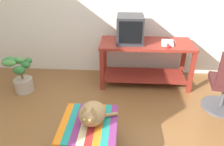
{
  "coord_description": "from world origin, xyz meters",
  "views": [
    {
      "loc": [
        0.2,
        -1.63,
        1.84
      ],
      "look_at": [
        0.05,
        0.85,
        0.55
      ],
      "focal_mm": 34.85,
      "sensor_mm": 36.0,
      "label": 1
    }
  ],
  "objects_px": {
    "ottoman_with_blanket": "(90,138)",
    "stapler": "(168,46)",
    "desk": "(146,56)",
    "tv_monitor": "(130,29)",
    "book": "(167,43)",
    "cat": "(92,114)",
    "potted_plant": "(21,76)",
    "keyboard": "(130,44)"
  },
  "relations": [
    {
      "from": "ottoman_with_blanket",
      "to": "stapler",
      "type": "distance_m",
      "value": 1.76
    },
    {
      "from": "desk",
      "to": "tv_monitor",
      "type": "bearing_deg",
      "value": 173.58
    },
    {
      "from": "book",
      "to": "cat",
      "type": "distance_m",
      "value": 1.8
    },
    {
      "from": "desk",
      "to": "book",
      "type": "distance_m",
      "value": 0.4
    },
    {
      "from": "desk",
      "to": "potted_plant",
      "type": "bearing_deg",
      "value": -168.32
    },
    {
      "from": "ottoman_with_blanket",
      "to": "potted_plant",
      "type": "xyz_separation_m",
      "value": [
        -1.24,
        1.16,
        0.07
      ]
    },
    {
      "from": "keyboard",
      "to": "stapler",
      "type": "xyz_separation_m",
      "value": [
        0.55,
        -0.05,
        0.01
      ]
    },
    {
      "from": "tv_monitor",
      "to": "cat",
      "type": "bearing_deg",
      "value": -103.28
    },
    {
      "from": "tv_monitor",
      "to": "stapler",
      "type": "xyz_separation_m",
      "value": [
        0.56,
        -0.22,
        -0.18
      ]
    },
    {
      "from": "desk",
      "to": "ottoman_with_blanket",
      "type": "distance_m",
      "value": 1.72
    },
    {
      "from": "desk",
      "to": "book",
      "type": "relative_size",
      "value": 5.61
    },
    {
      "from": "tv_monitor",
      "to": "ottoman_with_blanket",
      "type": "bearing_deg",
      "value": -104.57
    },
    {
      "from": "ottoman_with_blanket",
      "to": "book",
      "type": "bearing_deg",
      "value": 57.01
    },
    {
      "from": "desk",
      "to": "cat",
      "type": "xyz_separation_m",
      "value": [
        -0.64,
        -1.56,
        0.04
      ]
    },
    {
      "from": "desk",
      "to": "keyboard",
      "type": "xyz_separation_m",
      "value": [
        -0.25,
        -0.14,
        0.24
      ]
    },
    {
      "from": "desk",
      "to": "cat",
      "type": "relative_size",
      "value": 3.65
    },
    {
      "from": "ottoman_with_blanket",
      "to": "cat",
      "type": "distance_m",
      "value": 0.32
    },
    {
      "from": "tv_monitor",
      "to": "book",
      "type": "xyz_separation_m",
      "value": [
        0.57,
        -0.07,
        -0.18
      ]
    },
    {
      "from": "stapler",
      "to": "ottoman_with_blanket",
      "type": "bearing_deg",
      "value": -125.98
    },
    {
      "from": "tv_monitor",
      "to": "potted_plant",
      "type": "relative_size",
      "value": 0.79
    },
    {
      "from": "keyboard",
      "to": "potted_plant",
      "type": "distance_m",
      "value": 1.74
    },
    {
      "from": "ottoman_with_blanket",
      "to": "stapler",
      "type": "xyz_separation_m",
      "value": [
        0.97,
        1.37,
        0.52
      ]
    },
    {
      "from": "keyboard",
      "to": "cat",
      "type": "bearing_deg",
      "value": -109.97
    },
    {
      "from": "desk",
      "to": "potted_plant",
      "type": "relative_size",
      "value": 2.49
    },
    {
      "from": "potted_plant",
      "to": "stapler",
      "type": "xyz_separation_m",
      "value": [
        2.21,
        0.21,
        0.46
      ]
    },
    {
      "from": "tv_monitor",
      "to": "ottoman_with_blanket",
      "type": "xyz_separation_m",
      "value": [
        -0.41,
        -1.59,
        -0.7
      ]
    },
    {
      "from": "cat",
      "to": "stapler",
      "type": "height_order",
      "value": "stapler"
    },
    {
      "from": "book",
      "to": "cat",
      "type": "bearing_deg",
      "value": -114.07
    },
    {
      "from": "cat",
      "to": "stapler",
      "type": "bearing_deg",
      "value": 61.93
    },
    {
      "from": "ottoman_with_blanket",
      "to": "cat",
      "type": "relative_size",
      "value": 1.6
    },
    {
      "from": "potted_plant",
      "to": "desk",
      "type": "bearing_deg",
      "value": 11.79
    },
    {
      "from": "book",
      "to": "ottoman_with_blanket",
      "type": "height_order",
      "value": "book"
    },
    {
      "from": "keyboard",
      "to": "cat",
      "type": "height_order",
      "value": "keyboard"
    },
    {
      "from": "tv_monitor",
      "to": "ottoman_with_blanket",
      "type": "distance_m",
      "value": 1.79
    },
    {
      "from": "tv_monitor",
      "to": "keyboard",
      "type": "bearing_deg",
      "value": -86.33
    },
    {
      "from": "desk",
      "to": "keyboard",
      "type": "relative_size",
      "value": 3.59
    },
    {
      "from": "keyboard",
      "to": "cat",
      "type": "relative_size",
      "value": 1.01
    },
    {
      "from": "keyboard",
      "to": "ottoman_with_blanket",
      "type": "relative_size",
      "value": 0.63
    },
    {
      "from": "ottoman_with_blanket",
      "to": "cat",
      "type": "xyz_separation_m",
      "value": [
        0.04,
        -0.0,
        0.32
      ]
    },
    {
      "from": "potted_plant",
      "to": "ottoman_with_blanket",
      "type": "bearing_deg",
      "value": -43.21
    },
    {
      "from": "desk",
      "to": "stapler",
      "type": "height_order",
      "value": "stapler"
    },
    {
      "from": "book",
      "to": "potted_plant",
      "type": "xyz_separation_m",
      "value": [
        -2.22,
        -0.35,
        -0.45
      ]
    }
  ]
}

